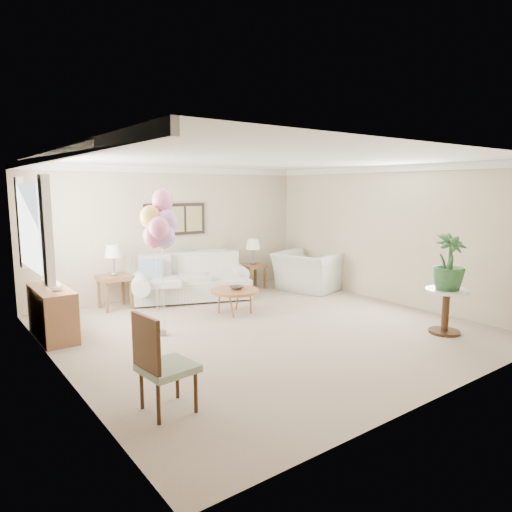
# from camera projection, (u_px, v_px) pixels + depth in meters

# --- Properties ---
(ground_plane) EXTENTS (6.00, 6.00, 0.00)m
(ground_plane) POSITION_uv_depth(u_px,v_px,m) (264.00, 328.00, 7.17)
(ground_plane) COLOR tan
(room_shell) EXTENTS (6.04, 6.04, 2.60)m
(room_shell) POSITION_uv_depth(u_px,v_px,m) (255.00, 225.00, 6.94)
(room_shell) COLOR beige
(room_shell) RESTS_ON ground
(wall_art_triptych) EXTENTS (1.35, 0.06, 0.65)m
(wall_art_triptych) POSITION_uv_depth(u_px,v_px,m) (175.00, 219.00, 9.29)
(wall_art_triptych) COLOR black
(wall_art_triptych) RESTS_ON ground
(sofa) EXTENTS (2.75, 1.66, 0.91)m
(sofa) POSITION_uv_depth(u_px,v_px,m) (191.00, 281.00, 9.00)
(sofa) COLOR silver
(sofa) RESTS_ON ground
(end_table_left) EXTENTS (0.57, 0.52, 0.62)m
(end_table_left) POSITION_uv_depth(u_px,v_px,m) (115.00, 281.00, 8.26)
(end_table_left) COLOR brown
(end_table_left) RESTS_ON ground
(end_table_right) EXTENTS (0.49, 0.44, 0.53)m
(end_table_right) POSITION_uv_depth(u_px,v_px,m) (253.00, 268.00, 9.98)
(end_table_right) COLOR brown
(end_table_right) RESTS_ON ground
(lamp_left) EXTENTS (0.32, 0.32, 0.56)m
(lamp_left) POSITION_uv_depth(u_px,v_px,m) (113.00, 252.00, 8.19)
(lamp_left) COLOR gray
(lamp_left) RESTS_ON end_table_left
(lamp_right) EXTENTS (0.32, 0.32, 0.56)m
(lamp_right) POSITION_uv_depth(u_px,v_px,m) (253.00, 245.00, 9.91)
(lamp_right) COLOR gray
(lamp_right) RESTS_ON end_table_right
(coffee_table) EXTENTS (0.85, 0.85, 0.43)m
(coffee_table) POSITION_uv_depth(u_px,v_px,m) (235.00, 291.00, 7.95)
(coffee_table) COLOR #8E5D38
(coffee_table) RESTS_ON ground
(decor_bowl) EXTENTS (0.24, 0.24, 0.06)m
(decor_bowl) POSITION_uv_depth(u_px,v_px,m) (237.00, 288.00, 7.96)
(decor_bowl) COLOR #322C24
(decor_bowl) RESTS_ON coffee_table
(armchair) EXTENTS (1.39, 1.50, 0.82)m
(armchair) POSITION_uv_depth(u_px,v_px,m) (308.00, 271.00, 9.80)
(armchair) COLOR silver
(armchair) RESTS_ON ground
(side_table) EXTENTS (0.63, 0.63, 0.68)m
(side_table) POSITION_uv_depth(u_px,v_px,m) (446.00, 300.00, 6.85)
(side_table) COLOR silver
(side_table) RESTS_ON ground
(potted_plant) EXTENTS (0.59, 0.59, 0.84)m
(potted_plant) POSITION_uv_depth(u_px,v_px,m) (449.00, 262.00, 6.73)
(potted_plant) COLOR #225020
(potted_plant) RESTS_ON side_table
(accent_chair) EXTENTS (0.54, 0.54, 1.00)m
(accent_chair) POSITION_uv_depth(u_px,v_px,m) (161.00, 362.00, 4.39)
(accent_chair) COLOR gray
(accent_chair) RESTS_ON ground
(credenza) EXTENTS (0.46, 1.20, 0.74)m
(credenza) POSITION_uv_depth(u_px,v_px,m) (52.00, 313.00, 6.68)
(credenza) COLOR brown
(credenza) RESTS_ON ground
(vase_white) EXTENTS (0.22, 0.22, 0.18)m
(vase_white) POSITION_uv_depth(u_px,v_px,m) (56.00, 285.00, 6.43)
(vase_white) COLOR white
(vase_white) RESTS_ON credenza
(vase_sage) EXTENTS (0.25, 0.25, 0.21)m
(vase_sage) POSITION_uv_depth(u_px,v_px,m) (48.00, 279.00, 6.79)
(vase_sage) COLOR #B4B6B2
(vase_sage) RESTS_ON credenza
(balloon_cluster) EXTENTS (0.54, 0.57, 2.18)m
(balloon_cluster) POSITION_uv_depth(u_px,v_px,m) (160.00, 224.00, 6.55)
(balloon_cluster) COLOR gray
(balloon_cluster) RESTS_ON ground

